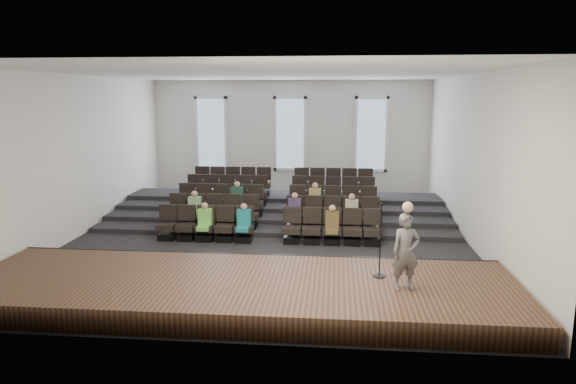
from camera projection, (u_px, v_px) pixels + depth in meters
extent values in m
plane|color=black|center=(270.00, 237.00, 16.07)|extent=(14.00, 14.00, 0.00)
cube|color=white|center=(269.00, 73.00, 15.13)|extent=(12.00, 14.00, 0.02)
cube|color=white|center=(290.00, 138.00, 22.46)|extent=(12.00, 0.04, 5.00)
cube|color=white|center=(217.00, 208.00, 8.73)|extent=(12.00, 0.04, 5.00)
cube|color=white|center=(80.00, 156.00, 16.15)|extent=(0.04, 14.00, 5.00)
cube|color=white|center=(473.00, 160.00, 15.05)|extent=(0.04, 14.00, 5.00)
cube|color=#4E3721|center=(240.00, 290.00, 11.03)|extent=(11.80, 3.60, 0.50)
cube|color=black|center=(253.00, 264.00, 12.77)|extent=(11.80, 0.06, 0.52)
cube|color=black|center=(279.00, 217.00, 18.33)|extent=(11.80, 4.80, 0.15)
cube|color=black|center=(280.00, 212.00, 18.83)|extent=(11.80, 3.75, 0.30)
cube|color=black|center=(282.00, 207.00, 19.33)|extent=(11.80, 2.70, 0.45)
cube|color=black|center=(283.00, 202.00, 19.83)|extent=(11.80, 1.65, 0.60)
cube|color=black|center=(167.00, 237.00, 15.75)|extent=(0.47, 0.43, 0.20)
cube|color=black|center=(167.00, 227.00, 15.69)|extent=(0.55, 0.50, 0.19)
cube|color=black|center=(168.00, 212.00, 15.82)|extent=(0.55, 0.08, 0.50)
cube|color=black|center=(186.00, 237.00, 15.69)|extent=(0.47, 0.43, 0.20)
cube|color=black|center=(186.00, 227.00, 15.64)|extent=(0.55, 0.50, 0.19)
cube|color=black|center=(187.00, 213.00, 15.76)|extent=(0.55, 0.08, 0.50)
cube|color=black|center=(205.00, 238.00, 15.64)|extent=(0.47, 0.43, 0.20)
cube|color=black|center=(205.00, 228.00, 15.58)|extent=(0.55, 0.50, 0.19)
cube|color=black|center=(206.00, 213.00, 15.71)|extent=(0.55, 0.08, 0.50)
cube|color=black|center=(225.00, 238.00, 15.58)|extent=(0.47, 0.43, 0.20)
cube|color=black|center=(224.00, 228.00, 15.53)|extent=(0.55, 0.50, 0.19)
cube|color=black|center=(226.00, 213.00, 15.65)|extent=(0.55, 0.08, 0.50)
cube|color=black|center=(244.00, 239.00, 15.53)|extent=(0.47, 0.43, 0.20)
cube|color=black|center=(244.00, 229.00, 15.47)|extent=(0.55, 0.50, 0.19)
cube|color=black|center=(245.00, 214.00, 15.60)|extent=(0.55, 0.08, 0.50)
cube|color=black|center=(292.00, 240.00, 15.40)|extent=(0.47, 0.43, 0.20)
cube|color=black|center=(292.00, 230.00, 15.34)|extent=(0.55, 0.50, 0.19)
cube|color=black|center=(292.00, 215.00, 15.47)|extent=(0.55, 0.08, 0.50)
cube|color=black|center=(312.00, 240.00, 15.34)|extent=(0.47, 0.43, 0.20)
cube|color=black|center=(312.00, 230.00, 15.28)|extent=(0.55, 0.50, 0.19)
cube|color=black|center=(312.00, 215.00, 15.41)|extent=(0.55, 0.08, 0.50)
cube|color=black|center=(332.00, 241.00, 15.29)|extent=(0.47, 0.43, 0.20)
cube|color=black|center=(332.00, 231.00, 15.23)|extent=(0.55, 0.50, 0.19)
cube|color=black|center=(332.00, 216.00, 15.36)|extent=(0.55, 0.08, 0.50)
cube|color=black|center=(352.00, 241.00, 15.23)|extent=(0.47, 0.43, 0.20)
cube|color=black|center=(352.00, 231.00, 15.17)|extent=(0.55, 0.50, 0.19)
cube|color=black|center=(352.00, 216.00, 15.30)|extent=(0.55, 0.08, 0.50)
cube|color=black|center=(372.00, 242.00, 15.18)|extent=(0.47, 0.43, 0.20)
cube|color=black|center=(373.00, 232.00, 15.12)|extent=(0.55, 0.50, 0.19)
cube|color=black|center=(373.00, 217.00, 15.25)|extent=(0.55, 0.08, 0.50)
cube|color=black|center=(177.00, 223.00, 16.75)|extent=(0.47, 0.43, 0.20)
cube|color=black|center=(177.00, 214.00, 16.69)|extent=(0.55, 0.50, 0.19)
cube|color=black|center=(178.00, 201.00, 16.82)|extent=(0.55, 0.08, 0.50)
cube|color=black|center=(195.00, 224.00, 16.69)|extent=(0.47, 0.43, 0.20)
cube|color=black|center=(195.00, 215.00, 16.63)|extent=(0.55, 0.50, 0.19)
cube|color=black|center=(196.00, 201.00, 16.76)|extent=(0.55, 0.08, 0.50)
cube|color=black|center=(213.00, 224.00, 16.64)|extent=(0.47, 0.43, 0.20)
cube|color=black|center=(213.00, 215.00, 16.58)|extent=(0.55, 0.50, 0.19)
cube|color=black|center=(214.00, 201.00, 16.71)|extent=(0.55, 0.08, 0.50)
cube|color=black|center=(231.00, 225.00, 16.58)|extent=(0.47, 0.43, 0.20)
cube|color=black|center=(231.00, 215.00, 16.52)|extent=(0.55, 0.50, 0.19)
cube|color=black|center=(232.00, 202.00, 16.65)|extent=(0.55, 0.08, 0.50)
cube|color=black|center=(250.00, 225.00, 16.53)|extent=(0.47, 0.43, 0.20)
cube|color=black|center=(250.00, 216.00, 16.47)|extent=(0.55, 0.50, 0.19)
cube|color=black|center=(251.00, 202.00, 16.60)|extent=(0.55, 0.08, 0.50)
cube|color=black|center=(295.00, 226.00, 16.40)|extent=(0.47, 0.43, 0.20)
cube|color=black|center=(295.00, 217.00, 16.34)|extent=(0.55, 0.50, 0.19)
cube|color=black|center=(295.00, 203.00, 16.47)|extent=(0.55, 0.08, 0.50)
cube|color=black|center=(313.00, 227.00, 16.34)|extent=(0.47, 0.43, 0.20)
cube|color=black|center=(313.00, 217.00, 16.28)|extent=(0.55, 0.50, 0.19)
cube|color=black|center=(314.00, 203.00, 16.41)|extent=(0.55, 0.08, 0.50)
cube|color=black|center=(332.00, 227.00, 16.29)|extent=(0.47, 0.43, 0.20)
cube|color=black|center=(332.00, 218.00, 16.23)|extent=(0.55, 0.50, 0.19)
cube|color=black|center=(333.00, 204.00, 16.36)|extent=(0.55, 0.08, 0.50)
cube|color=black|center=(351.00, 228.00, 16.23)|extent=(0.47, 0.43, 0.20)
cube|color=black|center=(351.00, 218.00, 16.17)|extent=(0.55, 0.50, 0.19)
cube|color=black|center=(351.00, 204.00, 16.30)|extent=(0.55, 0.08, 0.50)
cube|color=black|center=(370.00, 228.00, 16.18)|extent=(0.47, 0.43, 0.20)
cube|color=black|center=(371.00, 218.00, 16.12)|extent=(0.55, 0.50, 0.19)
cube|color=black|center=(371.00, 204.00, 16.25)|extent=(0.55, 0.08, 0.50)
cube|color=black|center=(186.00, 212.00, 17.75)|extent=(0.47, 0.42, 0.20)
cube|color=black|center=(186.00, 203.00, 17.69)|extent=(0.55, 0.50, 0.19)
cube|color=black|center=(187.00, 190.00, 17.82)|extent=(0.55, 0.08, 0.50)
cube|color=black|center=(203.00, 212.00, 17.69)|extent=(0.47, 0.42, 0.20)
cube|color=black|center=(203.00, 203.00, 17.63)|extent=(0.55, 0.50, 0.19)
cube|color=black|center=(204.00, 190.00, 17.76)|extent=(0.55, 0.08, 0.50)
cube|color=black|center=(220.00, 212.00, 17.64)|extent=(0.47, 0.42, 0.20)
cube|color=black|center=(220.00, 204.00, 17.58)|extent=(0.55, 0.50, 0.19)
cube|color=black|center=(221.00, 191.00, 17.71)|extent=(0.55, 0.08, 0.50)
cube|color=black|center=(238.00, 213.00, 17.58)|extent=(0.47, 0.42, 0.20)
cube|color=black|center=(237.00, 204.00, 17.52)|extent=(0.55, 0.50, 0.19)
cube|color=black|center=(238.00, 191.00, 17.65)|extent=(0.55, 0.08, 0.50)
cube|color=black|center=(255.00, 213.00, 17.53)|extent=(0.47, 0.42, 0.20)
cube|color=black|center=(255.00, 204.00, 17.47)|extent=(0.55, 0.50, 0.19)
cube|color=black|center=(256.00, 191.00, 17.60)|extent=(0.55, 0.08, 0.50)
cube|color=black|center=(297.00, 214.00, 17.39)|extent=(0.47, 0.42, 0.20)
cube|color=black|center=(297.00, 205.00, 17.34)|extent=(0.55, 0.50, 0.19)
cube|color=black|center=(298.00, 192.00, 17.46)|extent=(0.55, 0.08, 0.50)
cube|color=black|center=(315.00, 214.00, 17.34)|extent=(0.47, 0.42, 0.20)
cube|color=black|center=(315.00, 206.00, 17.28)|extent=(0.55, 0.50, 0.19)
cube|color=black|center=(315.00, 192.00, 17.41)|extent=(0.55, 0.08, 0.50)
cube|color=black|center=(333.00, 215.00, 17.28)|extent=(0.47, 0.42, 0.20)
cube|color=black|center=(333.00, 206.00, 17.23)|extent=(0.55, 0.50, 0.19)
cube|color=black|center=(333.00, 193.00, 17.35)|extent=(0.55, 0.08, 0.50)
cube|color=black|center=(350.00, 215.00, 17.23)|extent=(0.47, 0.42, 0.20)
cube|color=black|center=(351.00, 206.00, 17.17)|extent=(0.55, 0.50, 0.19)
cube|color=black|center=(351.00, 193.00, 17.30)|extent=(0.55, 0.08, 0.50)
cube|color=black|center=(368.00, 216.00, 17.18)|extent=(0.47, 0.42, 0.20)
cube|color=black|center=(369.00, 207.00, 17.12)|extent=(0.55, 0.50, 0.19)
cube|color=black|center=(369.00, 193.00, 17.25)|extent=(0.55, 0.08, 0.50)
cube|color=black|center=(194.00, 201.00, 18.74)|extent=(0.47, 0.42, 0.20)
cube|color=black|center=(194.00, 193.00, 18.69)|extent=(0.55, 0.50, 0.19)
cube|color=black|center=(195.00, 181.00, 18.81)|extent=(0.55, 0.08, 0.50)
cube|color=black|center=(210.00, 202.00, 18.69)|extent=(0.47, 0.42, 0.20)
cube|color=black|center=(210.00, 193.00, 18.63)|extent=(0.55, 0.50, 0.19)
cube|color=black|center=(211.00, 181.00, 18.76)|extent=(0.55, 0.08, 0.50)
cube|color=black|center=(227.00, 202.00, 18.64)|extent=(0.47, 0.42, 0.20)
cube|color=black|center=(226.00, 194.00, 18.58)|extent=(0.55, 0.50, 0.19)
cube|color=black|center=(227.00, 181.00, 18.71)|extent=(0.55, 0.08, 0.50)
cube|color=black|center=(243.00, 202.00, 18.58)|extent=(0.47, 0.42, 0.20)
cube|color=black|center=(243.00, 194.00, 18.52)|extent=(0.55, 0.50, 0.19)
cube|color=black|center=(244.00, 182.00, 18.65)|extent=(0.55, 0.08, 0.50)
cube|color=black|center=(259.00, 203.00, 18.53)|extent=(0.47, 0.42, 0.20)
cube|color=black|center=(259.00, 194.00, 18.47)|extent=(0.55, 0.50, 0.19)
cube|color=black|center=(260.00, 182.00, 18.60)|extent=(0.55, 0.08, 0.50)
cube|color=black|center=(299.00, 203.00, 18.39)|extent=(0.47, 0.42, 0.20)
cube|color=black|center=(299.00, 195.00, 18.33)|extent=(0.55, 0.50, 0.19)
cube|color=black|center=(300.00, 183.00, 18.46)|extent=(0.55, 0.08, 0.50)
cube|color=black|center=(316.00, 204.00, 18.34)|extent=(0.47, 0.42, 0.20)
cube|color=black|center=(316.00, 195.00, 18.28)|extent=(0.55, 0.50, 0.19)
cube|color=black|center=(316.00, 183.00, 18.41)|extent=(0.55, 0.08, 0.50)
cube|color=black|center=(333.00, 204.00, 18.28)|extent=(0.47, 0.42, 0.20)
cube|color=black|center=(333.00, 195.00, 18.23)|extent=(0.55, 0.50, 0.19)
cube|color=black|center=(333.00, 183.00, 18.35)|extent=(0.55, 0.08, 0.50)
cube|color=black|center=(350.00, 204.00, 18.23)|extent=(0.47, 0.42, 0.20)
cube|color=black|center=(350.00, 196.00, 18.17)|extent=(0.55, 0.50, 0.19)
cube|color=black|center=(350.00, 183.00, 18.30)|extent=(0.55, 0.08, 0.50)
cube|color=black|center=(367.00, 205.00, 18.17)|extent=(0.47, 0.42, 0.20)
cube|color=black|center=(367.00, 196.00, 18.12)|extent=(0.55, 0.50, 0.19)
cube|color=black|center=(367.00, 184.00, 18.24)|extent=(0.55, 0.08, 0.50)
cube|color=black|center=(202.00, 192.00, 19.74)|extent=(0.47, 0.42, 0.20)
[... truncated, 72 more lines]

